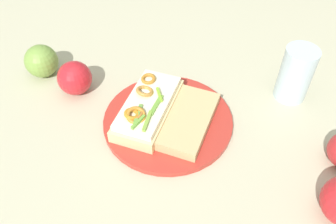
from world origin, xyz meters
TOP-DOWN VIEW (x-y plane):
  - ground_plane at (0.00, 0.00)m, footprint 2.00×2.00m
  - plate at (0.00, 0.00)m, footprint 0.26×0.26m
  - sandwich at (0.00, -0.04)m, footprint 0.19×0.09m
  - bread_slice_side at (0.00, 0.04)m, footprint 0.17×0.09m
  - apple_1 at (-0.02, -0.22)m, footprint 0.10×0.10m
  - apple_3 at (-0.05, -0.32)m, footprint 0.10×0.10m
  - drinking_glass at (-0.16, 0.22)m, footprint 0.07×0.07m

SIDE VIEW (x-z plane):
  - ground_plane at x=0.00m, z-range 0.00..0.00m
  - plate at x=0.00m, z-range 0.00..0.01m
  - bread_slice_side at x=0.00m, z-range 0.01..0.03m
  - sandwich at x=0.00m, z-range 0.00..0.06m
  - apple_1 at x=-0.02m, z-range 0.00..0.07m
  - apple_3 at x=-0.05m, z-range 0.00..0.07m
  - drinking_glass at x=-0.16m, z-range 0.00..0.12m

